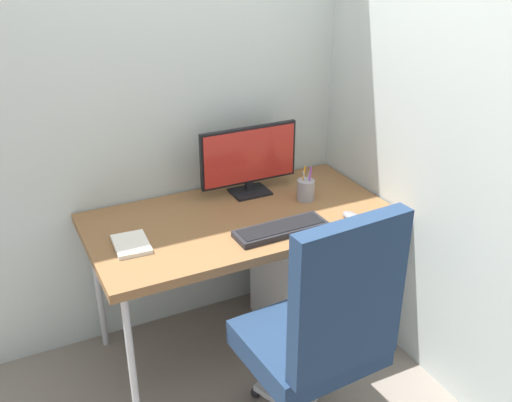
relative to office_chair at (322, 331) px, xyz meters
The scene contains 11 objects.
ground_plane 0.93m from the office_chair, 90.19° to the left, with size 8.00×8.00×0.00m, color slate.
wall_back 1.39m from the office_chair, 90.12° to the left, with size 3.17×0.04×2.80m, color #B7C1BC.
wall_side_right 1.19m from the office_chair, 32.68° to the left, with size 0.04×2.50×2.80m, color #B7C1BC.
desk 0.73m from the office_chair, 90.19° to the left, with size 1.41×0.74×0.74m.
office_chair is the anchor object (origin of this frame).
filing_cabinet 0.85m from the office_chair, 60.98° to the left, with size 0.44×0.55×0.62m.
monitor 1.01m from the office_chair, 81.00° to the left, with size 0.51×0.15×0.34m.
keyboard 0.54m from the office_chair, 79.59° to the left, with size 0.43×0.14×0.03m.
mouse 0.67m from the office_chair, 46.57° to the left, with size 0.06×0.10×0.03m, color slate.
pen_holder 0.85m from the office_chair, 64.12° to the left, with size 0.09×0.09×0.18m.
notebook 0.88m from the office_chair, 128.33° to the left, with size 0.14×0.20×0.02m, color silver.
Camera 1 is at (-1.01, -2.21, 2.00)m, focal length 41.12 mm.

